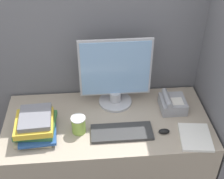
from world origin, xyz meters
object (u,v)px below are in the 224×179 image
Objects in this scene: book_stack at (36,125)px; monitor at (115,76)px; mouse at (164,131)px; coffee_cup at (79,125)px; keyboard at (122,132)px; desk_telephone at (172,104)px.

monitor is at bearing 27.07° from book_stack.
coffee_cup reaches higher than mouse.
keyboard is 5.49× the size of mouse.
coffee_cup is 0.37× the size of book_stack.
desk_telephone reaches higher than keyboard.
book_stack is at bearing -169.84° from desk_telephone.
keyboard is at bearing -5.13° from book_stack.
mouse is at bearing -4.17° from keyboard.
book_stack is at bearing 178.26° from coffee_cup.
desk_telephone reaches higher than mouse.
monitor is at bearing 92.27° from keyboard.
monitor is 0.41m from coffee_cup.
keyboard is 0.27m from mouse.
keyboard is 0.28m from coffee_cup.
coffee_cup is (-0.26, -0.28, -0.17)m from monitor.
book_stack is (-0.54, 0.05, 0.06)m from keyboard.
mouse is 0.54m from coffee_cup.
book_stack reaches higher than desk_telephone.
keyboard is 1.25× the size of book_stack.
mouse is at bearing -6.32° from coffee_cup.
keyboard is at bearing 175.83° from mouse.
monitor is 0.38m from keyboard.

